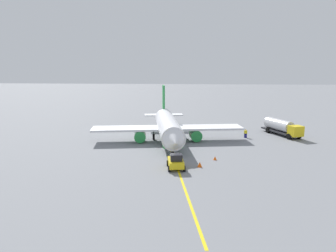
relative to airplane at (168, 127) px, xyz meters
The scene contains 8 objects.
ground_plane 2.76m from the airplane, ahead, with size 400.00×400.00×0.00m, color slate.
airplane is the anchor object (origin of this frame).
fuel_tanker 23.96m from the airplane, 108.02° to the left, with size 10.61×6.43×3.15m.
pushback_tug 16.83m from the airplane, ahead, with size 3.87×2.80×2.20m.
refueling_worker 15.80m from the airplane, 106.23° to the left, with size 0.57×0.63×1.71m.
safety_cone_nose 14.50m from the airplane, 34.67° to the left, with size 0.52×0.52×0.58m, color #F2590F.
safety_cone_wingtip 16.65m from the airplane, 20.62° to the left, with size 0.65×0.65×0.72m, color #F2590F.
taxi_line_marking 2.76m from the airplane, ahead, with size 73.03×0.30×0.01m, color yellow.
Camera 1 is at (58.80, 4.94, 13.89)m, focal length 34.65 mm.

